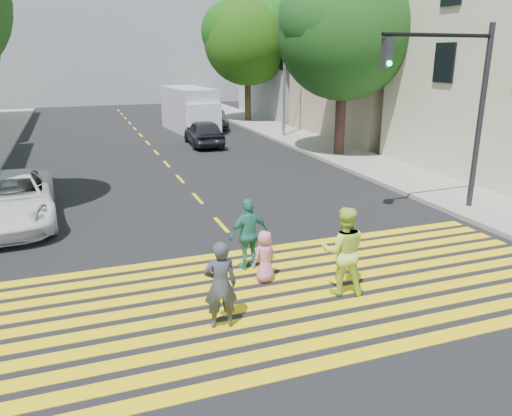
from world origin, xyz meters
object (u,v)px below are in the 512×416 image
dark_car_parked (215,119)px  traffic_signal (456,94)px  pedestrian_child (265,256)px  silver_car (185,114)px  white_sedan (10,200)px  pedestrian_woman (344,251)px  pedestrian_man (220,285)px  tree_right_near (346,24)px  tree_right_far (249,36)px  pedestrian_extra (249,234)px  dark_car_near (204,133)px  white_van (191,111)px

dark_car_parked → traffic_signal: size_ratio=0.63×
dark_car_parked → pedestrian_child: bearing=-97.7°
pedestrian_child → silver_car: silver_car is taller
white_sedan → pedestrian_woman: bearing=-49.0°
pedestrian_man → dark_car_parked: 25.72m
pedestrian_child → traffic_signal: (7.03, 2.64, 3.11)m
pedestrian_woman → tree_right_near: bearing=-98.3°
tree_right_far → dark_car_parked: tree_right_far is taller
pedestrian_child → white_sedan: size_ratio=0.22×
pedestrian_extra → silver_car: 25.94m
dark_car_near → traffic_signal: traffic_signal is taller
tree_right_far → white_van: 7.50m
dark_car_near → white_van: (0.54, 5.44, 0.59)m
silver_car → white_van: (-0.45, -3.85, 0.60)m
pedestrian_extra → traffic_signal: bearing=-173.6°
tree_right_far → dark_car_near: (-5.55, -8.45, -5.30)m
tree_right_far → traffic_signal: bearing=-93.7°
pedestrian_man → pedestrian_extra: 2.65m
white_sedan → silver_car: (9.59, 20.15, -0.03)m
silver_car → traffic_signal: traffic_signal is taller
tree_right_near → dark_car_near: size_ratio=2.16×
pedestrian_extra → white_van: (3.60, 21.77, 0.46)m
pedestrian_man → pedestrian_woman: bearing=-161.9°
white_van → traffic_signal: bearing=-85.4°
tree_right_near → dark_car_parked: tree_right_near is taller
pedestrian_child → tree_right_far: bearing=-127.2°
tree_right_near → white_sedan: tree_right_near is taller
silver_car → white_van: 3.92m
pedestrian_woman → pedestrian_extra: size_ratio=1.11×
white_sedan → dark_car_parked: (10.93, 17.07, -0.14)m
white_sedan → white_van: size_ratio=0.88×
silver_car → dark_car_parked: (1.34, -3.08, -0.11)m
tree_right_near → pedestrian_woman: 15.78m
white_van → pedestrian_extra: bearing=-104.9°
white_van → silver_car: bearing=77.8°
tree_right_near → white_van: size_ratio=1.50×
tree_right_near → pedestrian_man: 17.60m
white_sedan → dark_car_near: bearing=48.9°
white_van → traffic_signal: (3.54, -19.89, 2.39)m
pedestrian_extra → dark_car_near: bearing=-108.9°
white_sedan → white_van: white_van is taller
traffic_signal → pedestrian_child: bearing=-161.7°
pedestrian_extra → dark_car_parked: size_ratio=0.47×
tree_right_far → dark_car_near: bearing=-123.3°
white_sedan → dark_car_parked: 20.27m
pedestrian_man → pedestrian_child: (1.44, 1.53, -0.25)m
dark_car_near → dark_car_parked: (2.33, 6.21, -0.12)m
pedestrian_man → traffic_signal: (8.47, 4.17, 2.86)m
pedestrian_woman → pedestrian_child: (-1.33, 1.07, -0.36)m
pedestrian_extra → dark_car_near: size_ratio=0.41×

